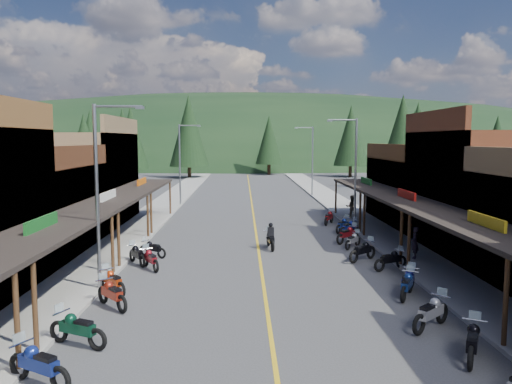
{
  "coord_description": "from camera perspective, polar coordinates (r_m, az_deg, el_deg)",
  "views": [
    {
      "loc": [
        -0.92,
        -27.14,
        6.52
      ],
      "look_at": [
        -0.03,
        6.35,
        3.0
      ],
      "focal_mm": 35.0,
      "sensor_mm": 36.0,
      "label": 1
    }
  ],
  "objects": [
    {
      "name": "ground",
      "position": [
        27.93,
        0.4,
        -7.5
      ],
      "size": [
        220.0,
        220.0,
        0.0
      ],
      "primitive_type": "plane",
      "color": "#38383A",
      "rests_on": "ground"
    },
    {
      "name": "pine_1",
      "position": [
        99.85,
        -14.99,
        6.21
      ],
      "size": [
        5.88,
        5.88,
        12.5
      ],
      "color": "black",
      "rests_on": "ground"
    },
    {
      "name": "pedestrian_east_a",
      "position": [
        28.23,
        17.69,
        -5.53
      ],
      "size": [
        0.6,
        0.74,
        1.74
      ],
      "primitive_type": "imported",
      "rotation": [
        0.0,
        0.0,
        -1.91
      ],
      "color": "#251B29",
      "rests_on": "sidewalk_east"
    },
    {
      "name": "ridge_hill",
      "position": [
        162.27,
        -1.21,
        3.7
      ],
      "size": [
        310.0,
        140.0,
        60.0
      ],
      "primitive_type": "ellipsoid",
      "color": "black",
      "rests_on": "ground"
    },
    {
      "name": "pine_2",
      "position": [
        85.64,
        -7.68,
        6.93
      ],
      "size": [
        6.72,
        6.72,
        14.0
      ],
      "color": "black",
      "rests_on": "ground"
    },
    {
      "name": "bike_east_12",
      "position": [
        38.92,
        8.34,
        -2.82
      ],
      "size": [
        1.54,
        2.17,
        1.19
      ],
      "primitive_type": null,
      "rotation": [
        0.0,
        0.0,
        -0.46
      ],
      "color": "maroon",
      "rests_on": "ground"
    },
    {
      "name": "bike_east_2",
      "position": [
        16.67,
        23.52,
        -15.24
      ],
      "size": [
        1.67,
        2.26,
        1.24
      ],
      "primitive_type": null,
      "rotation": [
        0.0,
        0.0,
        -0.5
      ],
      "color": "black",
      "rests_on": "ground"
    },
    {
      "name": "streetlight_3",
      "position": [
        57.72,
        6.32,
        3.92
      ],
      "size": [
        2.16,
        0.18,
        8.0
      ],
      "color": "gray",
      "rests_on": "ground"
    },
    {
      "name": "bike_west_2",
      "position": [
        15.06,
        -23.59,
        -17.47
      ],
      "size": [
        2.35,
        1.8,
        1.3
      ],
      "primitive_type": null,
      "rotation": [
        0.0,
        0.0,
        1.04
      ],
      "color": "navy",
      "rests_on": "ground"
    },
    {
      "name": "pine_10",
      "position": [
        79.01,
        -14.1,
        6.01
      ],
      "size": [
        5.38,
        5.38,
        11.6
      ],
      "color": "black",
      "rests_on": "ground"
    },
    {
      "name": "bike_east_3",
      "position": [
        18.64,
        19.38,
        -12.74
      ],
      "size": [
        2.18,
        2.04,
        1.28
      ],
      "primitive_type": null,
      "rotation": [
        0.0,
        0.0,
        -0.85
      ],
      "color": "#939297",
      "rests_on": "ground"
    },
    {
      "name": "shop_east_3",
      "position": [
        41.34,
        19.27,
        0.13
      ],
      "size": [
        10.9,
        10.2,
        6.2
      ],
      "color": "#4C2D16",
      "rests_on": "ground"
    },
    {
      "name": "bike_east_10",
      "position": [
        34.8,
        10.6,
        -3.93
      ],
      "size": [
        1.96,
        1.88,
        1.17
      ],
      "primitive_type": null,
      "rotation": [
        0.0,
        0.0,
        -0.82
      ],
      "color": "navy",
      "rests_on": "ground"
    },
    {
      "name": "bike_west_4",
      "position": [
        20.45,
        -16.14,
        -11.0
      ],
      "size": [
        1.99,
        2.12,
        1.25
      ],
      "primitive_type": null,
      "rotation": [
        0.0,
        0.0,
        0.72
      ],
      "color": "maroon",
      "rests_on": "ground"
    },
    {
      "name": "bike_east_5",
      "position": [
        22.47,
        16.98,
        -9.57
      ],
      "size": [
        1.65,
        2.12,
        1.18
      ],
      "primitive_type": null,
      "rotation": [
        0.0,
        0.0,
        -0.54
      ],
      "color": "navy",
      "rests_on": "ground"
    },
    {
      "name": "pine_11",
      "position": [
        68.42,
        16.37,
        6.32
      ],
      "size": [
        5.82,
        5.82,
        12.4
      ],
      "color": "black",
      "rests_on": "ground"
    },
    {
      "name": "bike_east_9",
      "position": [
        32.13,
        10.42,
        -4.7
      ],
      "size": [
        2.07,
        1.96,
        1.22
      ],
      "primitive_type": null,
      "rotation": [
        0.0,
        0.0,
        -0.84
      ],
      "color": "maroon",
      "rests_on": "ground"
    },
    {
      "name": "bike_east_8",
      "position": [
        30.69,
        11.01,
        -5.36
      ],
      "size": [
        1.65,
        1.84,
        1.06
      ],
      "primitive_type": null,
      "rotation": [
        0.0,
        0.0,
        -0.67
      ],
      "color": "#95959A",
      "rests_on": "ground"
    },
    {
      "name": "rider_on_bike",
      "position": [
        29.94,
        1.67,
        -5.3
      ],
      "size": [
        0.95,
        2.22,
        1.64
      ],
      "rotation": [
        0.0,
        0.0,
        0.11
      ],
      "color": "black",
      "rests_on": "ground"
    },
    {
      "name": "shop_west_3",
      "position": [
        40.65,
        -19.98,
        1.4
      ],
      "size": [
        10.9,
        10.2,
        8.2
      ],
      "color": "brown",
      "rests_on": "ground"
    },
    {
      "name": "pine_9",
      "position": [
        76.32,
        17.61,
        5.62
      ],
      "size": [
        4.93,
        4.93,
        10.8
      ],
      "color": "black",
      "rests_on": "ground"
    },
    {
      "name": "bike_west_8",
      "position": [
        28.48,
        -11.75,
        -6.27
      ],
      "size": [
        1.9,
        1.53,
        1.07
      ],
      "primitive_type": null,
      "rotation": [
        0.0,
        0.0,
        1.0
      ],
      "color": "black",
      "rests_on": "ground"
    },
    {
      "name": "pine_0",
      "position": [
        97.33,
        -25.33,
        5.4
      ],
      "size": [
        5.04,
        5.04,
        11.0
      ],
      "color": "black",
      "rests_on": "ground"
    },
    {
      "name": "bike_west_7",
      "position": [
        26.98,
        -13.44,
        -6.87
      ],
      "size": [
        1.67,
        2.1,
        1.17
      ],
      "primitive_type": null,
      "rotation": [
        0.0,
        0.0,
        0.56
      ],
      "color": "black",
      "rests_on": "ground"
    },
    {
      "name": "bike_east_7",
      "position": [
        27.63,
        12.09,
        -6.47
      ],
      "size": [
        2.12,
        1.95,
        1.23
      ],
      "primitive_type": null,
      "rotation": [
        0.0,
        0.0,
        -0.87
      ],
      "color": "black",
      "rests_on": "ground"
    },
    {
      "name": "pine_8",
      "position": [
        70.37,
        -19.05,
        5.23
      ],
      "size": [
        4.48,
        4.48,
        10.0
      ],
      "color": "black",
      "rests_on": "ground"
    },
    {
      "name": "pine_4",
      "position": [
        89.17,
        10.78,
        6.36
      ],
      "size": [
        5.88,
        5.88,
        12.5
      ],
      "color": "black",
      "rests_on": "ground"
    },
    {
      "name": "bike_west_6",
      "position": [
        25.86,
        -11.96,
        -7.41
      ],
      "size": [
        1.61,
        2.09,
        1.16
      ],
      "primitive_type": null,
      "rotation": [
        0.0,
        0.0,
        0.53
      ],
      "color": "maroon",
      "rests_on": "ground"
    },
    {
      "name": "sidewalk_west",
      "position": [
        48.21,
        -10.81,
        -1.79
      ],
      "size": [
        3.4,
        94.0,
        0.15
      ],
      "primitive_type": "cube",
      "color": "gray",
      "rests_on": "ground"
    },
    {
      "name": "shop_east_2",
      "position": [
        32.51,
        25.37,
        0.12
      ],
      "size": [
        10.9,
        9.0,
        8.2
      ],
      "color": "#562B19",
      "rests_on": "ground"
    },
    {
      "name": "pine_7",
      "position": [
        107.72,
        -18.41,
        6.08
      ],
      "size": [
        5.88,
        5.88,
        12.5
      ],
      "color": "black",
      "rests_on": "ground"
    },
    {
      "name": "pine_6",
      "position": [
        102.51,
        25.83,
        5.38
      ],
      "size": [
        5.04,
        5.04,
        11.0
      ],
      "color": "black",
      "rests_on": "ground"
    },
    {
      "name": "streetlight_2",
      "position": [
        36.07,
        11.09,
        2.61
      ],
      "size": [
        2.16,
        0.18,
        8.0
      ],
      "color": "gray",
      "rests_on": "ground"
    },
    {
      "name": "bike_west_3",
      "position": [
        17.22,
        -19.75,
        -14.35
      ],
      "size": [
        2.32,
        1.62,
        1.27
      ],
      "primitive_type": null,
      "rotation": [
        0.0,
        0.0,
        1.12
      ],
      "color": "#0B3723",
      "rests_on": "ground"
    },
    {
      "name": "bike_east_6",
      "position": [
        26.06,
        15.13,
        -7.39
      ],
      "size": [
        2.12,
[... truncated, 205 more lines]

